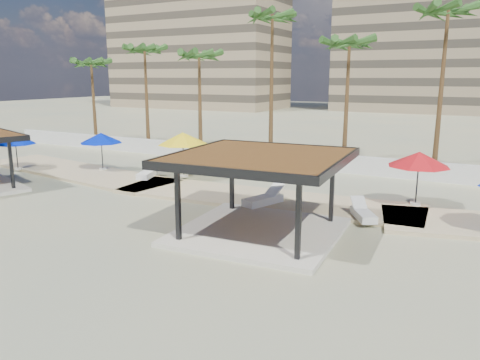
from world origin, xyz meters
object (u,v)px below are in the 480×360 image
object	(u,v)px
umbrella_a	(15,139)
lounger_b	(264,200)
umbrella_c	(419,159)
lounger_c	(363,214)
pavilion_central	(260,187)
lounger_a	(147,174)

from	to	relation	value
umbrella_a	lounger_b	bearing A→B (deg)	0.16
lounger_b	umbrella_c	bearing A→B (deg)	-44.08
umbrella_c	lounger_c	size ratio (longest dim) A/B	1.63
pavilion_central	lounger_c	distance (m)	5.15
lounger_c	umbrella_a	bearing A→B (deg)	58.63
umbrella_c	lounger_b	distance (m)	7.63
umbrella_c	lounger_c	world-z (taller)	umbrella_c
lounger_c	lounger_a	bearing A→B (deg)	49.27
lounger_b	pavilion_central	bearing A→B (deg)	-137.90
pavilion_central	lounger_b	world-z (taller)	pavilion_central
umbrella_a	lounger_c	distance (m)	23.12
pavilion_central	umbrella_c	size ratio (longest dim) A/B	2.07
pavilion_central	umbrella_a	xyz separation A→B (m)	(-19.76, 3.59, 0.22)
umbrella_c	lounger_b	world-z (taller)	umbrella_c
umbrella_a	umbrella_c	size ratio (longest dim) A/B	0.90
lounger_b	lounger_c	size ratio (longest dim) A/B	1.18
pavilion_central	lounger_b	xyz separation A→B (m)	(-1.56, 3.64, -1.58)
lounger_a	lounger_b	size ratio (longest dim) A/B	0.94
umbrella_a	lounger_a	distance (m)	9.58
pavilion_central	lounger_a	size ratio (longest dim) A/B	3.05
umbrella_c	lounger_b	bearing A→B (deg)	-152.92
umbrella_c	lounger_a	distance (m)	15.80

